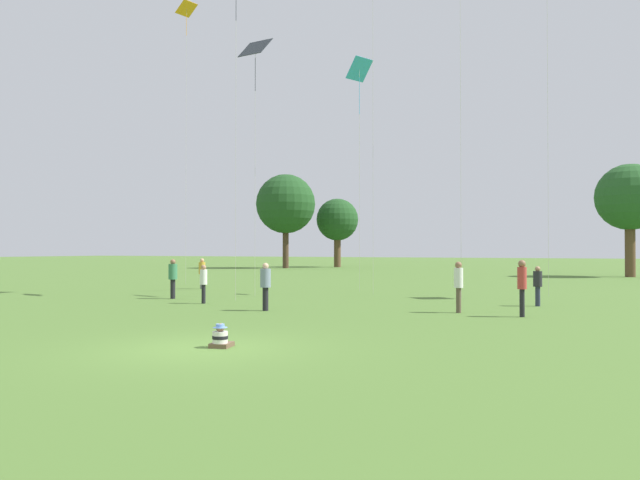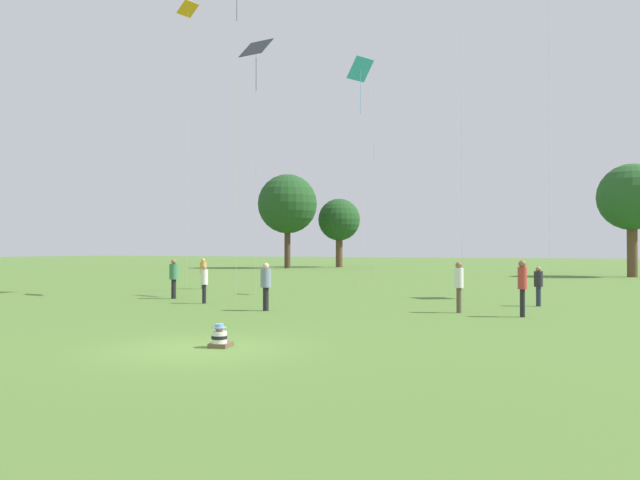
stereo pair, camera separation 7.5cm
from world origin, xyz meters
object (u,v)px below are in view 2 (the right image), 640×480
Objects in this scene: person_standing_7 at (459,282)px; kite_1 at (360,74)px; distant_tree_3 at (632,198)px; person_standing_4 at (522,282)px; distant_tree_1 at (339,220)px; person_standing_5 at (203,271)px; person_standing_0 at (266,282)px; seated_toddler at (220,338)px; person_standing_3 at (174,275)px; person_standing_1 at (538,283)px; kite_7 at (256,53)px; person_standing_2 at (204,280)px; distant_tree_2 at (287,204)px; kite_6 at (188,20)px.

kite_1 is (-7.03, 8.54, 10.23)m from person_standing_7.
distant_tree_3 is at bearing -139.44° from kite_1.
distant_tree_1 is (-27.87, 49.07, 4.62)m from person_standing_4.
person_standing_0 is at bearing -132.52° from person_standing_5.
distant_tree_3 is (3.98, 33.94, 5.13)m from person_standing_4.
person_standing_3 is (-9.72, 10.59, 0.83)m from seated_toddler.
person_standing_4 is (-0.05, -4.25, 0.23)m from person_standing_1.
distant_tree_1 is (-15.45, 45.17, -5.64)m from kite_7.
person_standing_5 is 0.96× the size of person_standing_7.
person_standing_2 is 0.13× the size of kite_7.
person_standing_2 is at bearing -115.50° from distant_tree_3.
person_standing_0 reaches higher than person_standing_5.
person_standing_2 is at bearing -38.19° from kite_7.
distant_tree_2 is (-31.58, 42.58, 6.29)m from person_standing_4.
kite_7 is (2.61, 2.70, 10.36)m from person_standing_3.
person_standing_3 is at bearing 120.49° from seated_toddler.
person_standing_0 is at bearing -0.44° from person_standing_1.
distant_tree_2 reaches higher than person_standing_4.
person_standing_0 reaches higher than seated_toddler.
distant_tree_3 is at bearing 112.04° from kite_7.
person_standing_0 is 7.09m from person_standing_3.
person_standing_4 reaches higher than seated_toddler.
kite_7 reaches higher than distant_tree_1.
person_standing_3 is 0.15× the size of kite_1.
person_standing_5 is 0.14× the size of kite_7.
person_standing_5 is 0.15× the size of distant_tree_2.
distant_tree_2 reaches higher than person_standing_7.
person_standing_4 is 2.21m from person_standing_7.
seated_toddler is 0.05× the size of kite_1.
person_standing_4 is 1.05× the size of person_standing_7.
kite_7 reaches higher than person_standing_0.
kite_1 is (-3.89, 18.39, 11.09)m from seated_toddler.
person_standing_4 is 34.56m from distant_tree_3.
person_standing_0 is 0.93× the size of person_standing_4.
person_standing_2 is at bearing 105.16° from person_standing_4.
person_standing_1 is 27.28m from kite_6.
kite_6 reaches higher than kite_1.
person_standing_0 is 4.05m from person_standing_2.
person_standing_7 is at bearing 32.10° from kite_7.
person_standing_5 is at bearing 168.79° from person_standing_0.
person_standing_3 is 0.14× the size of kite_7.
kite_6 is (-12.82, 12.24, 15.58)m from person_standing_0.
person_standing_2 is 14.23m from kite_1.
person_standing_7 reaches higher than person_standing_0.
person_standing_3 is (-15.07, -3.05, 0.13)m from person_standing_1.
person_standing_2 is 12.34m from person_standing_4.
distant_tree_2 is (-29.42, 42.12, 6.35)m from person_standing_7.
person_standing_5 is (-17.91, 7.37, -0.14)m from person_standing_4.
distant_tree_1 is at bearing -147.41° from person_standing_3.
kite_6 is (-21.39, 10.49, 15.45)m from person_standing_4.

